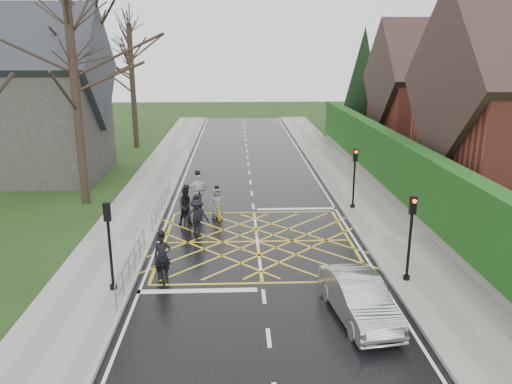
{
  "coord_description": "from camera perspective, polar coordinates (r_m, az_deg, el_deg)",
  "views": [
    {
      "loc": [
        -0.88,
        -20.09,
        7.98
      ],
      "look_at": [
        0.07,
        3.25,
        1.3
      ],
      "focal_mm": 35.0,
      "sensor_mm": 36.0,
      "label": 1
    }
  ],
  "objects": [
    {
      "name": "cyclist_rear",
      "position": [
        18.34,
        -10.65,
        -8.05
      ],
      "size": [
        1.06,
        2.0,
        1.85
      ],
      "rotation": [
        0.0,
        0.0,
        0.22
      ],
      "color": "black",
      "rests_on": "ground"
    },
    {
      "name": "traffic_light_se",
      "position": [
        18.11,
        17.18,
        -5.21
      ],
      "size": [
        0.24,
        0.31,
        3.21
      ],
      "rotation": [
        0.0,
        0.0,
        3.14
      ],
      "color": "black",
      "rests_on": "ground"
    },
    {
      "name": "railing_north",
      "position": [
        25.42,
        -10.77,
        -0.76
      ],
      "size": [
        0.05,
        6.04,
        1.03
      ],
      "color": "slate",
      "rests_on": "ground"
    },
    {
      "name": "tree_mid",
      "position": [
        35.29,
        -18.06,
        16.28
      ],
      "size": [
        10.08,
        10.08,
        12.48
      ],
      "color": "black",
      "rests_on": "ground"
    },
    {
      "name": "traffic_light_ne",
      "position": [
        25.79,
        11.15,
        1.47
      ],
      "size": [
        0.24,
        0.31,
        3.21
      ],
      "rotation": [
        0.0,
        0.0,
        3.14
      ],
      "color": "black",
      "rests_on": "ground"
    },
    {
      "name": "sidewalk_left",
      "position": [
        22.19,
        -15.59,
        -5.53
      ],
      "size": [
        3.0,
        80.0,
        0.15
      ],
      "primitive_type": "cube",
      "color": "gray",
      "rests_on": "ground"
    },
    {
      "name": "tree_far",
      "position": [
        42.93,
        -14.1,
        14.45
      ],
      "size": [
        8.4,
        8.4,
        10.4
      ],
      "color": "black",
      "rests_on": "ground"
    },
    {
      "name": "cyclist_front",
      "position": [
        25.84,
        -6.61,
        -0.36
      ],
      "size": [
        1.19,
        2.15,
        2.07
      ],
      "rotation": [
        0.0,
        0.0,
        0.24
      ],
      "color": "black",
      "rests_on": "ground"
    },
    {
      "name": "stone_wall",
      "position": [
        28.52,
        15.37,
        -0.14
      ],
      "size": [
        0.5,
        38.0,
        0.7
      ],
      "primitive_type": "cube",
      "color": "slate",
      "rests_on": "ground"
    },
    {
      "name": "railing_south",
      "position": [
        18.47,
        -14.04,
        -7.49
      ],
      "size": [
        0.05,
        5.04,
        1.03
      ],
      "color": "slate",
      "rests_on": "ground"
    },
    {
      "name": "hedge",
      "position": [
        28.1,
        15.63,
        3.29
      ],
      "size": [
        0.9,
        38.0,
        2.8
      ],
      "primitive_type": "cube",
      "color": "#0F390F",
      "rests_on": "stone_wall"
    },
    {
      "name": "ground",
      "position": [
        21.63,
        0.16,
        -5.69
      ],
      "size": [
        120.0,
        120.0,
        0.0
      ],
      "primitive_type": "plane",
      "color": "black",
      "rests_on": "ground"
    },
    {
      "name": "traffic_light_sw",
      "position": [
        17.35,
        -16.34,
        -6.09
      ],
      "size": [
        0.24,
        0.31,
        3.21
      ],
      "color": "black",
      "rests_on": "ground"
    },
    {
      "name": "conifer",
      "position": [
        47.62,
        12.07,
        12.03
      ],
      "size": [
        4.6,
        4.6,
        10.0
      ],
      "color": "black",
      "rests_on": "ground"
    },
    {
      "name": "road",
      "position": [
        21.63,
        0.16,
        -5.67
      ],
      "size": [
        9.0,
        80.0,
        0.01
      ],
      "primitive_type": "cube",
      "color": "black",
      "rests_on": "ground"
    },
    {
      "name": "car",
      "position": [
        15.9,
        11.7,
        -11.82
      ],
      "size": [
        1.93,
        4.15,
        1.32
      ],
      "primitive_type": "imported",
      "rotation": [
        0.0,
        0.0,
        0.14
      ],
      "color": "#A7A8AE",
      "rests_on": "ground"
    },
    {
      "name": "sidewalk_right",
      "position": [
        22.66,
        15.56,
        -5.07
      ],
      "size": [
        3.0,
        80.0,
        0.15
      ],
      "primitive_type": "cube",
      "color": "gray",
      "rests_on": "ground"
    },
    {
      "name": "cyclist_mid",
      "position": [
        22.33,
        -6.8,
        -3.25
      ],
      "size": [
        1.15,
        1.95,
        1.85
      ],
      "rotation": [
        0.0,
        0.0,
        0.09
      ],
      "color": "black",
      "rests_on": "ground"
    },
    {
      "name": "tree_near",
      "position": [
        27.32,
        -20.34,
        14.87
      ],
      "size": [
        9.24,
        9.24,
        11.44
      ],
      "color": "black",
      "rests_on": "ground"
    },
    {
      "name": "cyclist_back",
      "position": [
        23.59,
        -7.9,
        -2.05
      ],
      "size": [
        1.09,
        2.05,
        1.97
      ],
      "rotation": [
        0.0,
        0.0,
        0.28
      ],
      "color": "black",
      "rests_on": "ground"
    },
    {
      "name": "house_far",
      "position": [
        41.33,
        20.22,
        9.98
      ],
      "size": [
        9.8,
        8.8,
        10.3
      ],
      "color": "maroon",
      "rests_on": "ground"
    },
    {
      "name": "church",
      "position": [
        34.63,
        -24.12,
        9.54
      ],
      "size": [
        8.8,
        7.8,
        11.0
      ],
      "color": "#2D2B28",
      "rests_on": "ground"
    },
    {
      "name": "cyclist_lead",
      "position": [
        24.51,
        -4.47,
        -1.69
      ],
      "size": [
        0.95,
        1.78,
        1.64
      ],
      "rotation": [
        0.0,
        0.0,
        0.23
      ],
      "color": "gold",
      "rests_on": "ground"
    }
  ]
}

